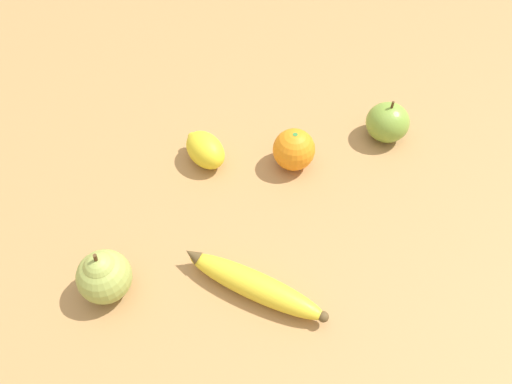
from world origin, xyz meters
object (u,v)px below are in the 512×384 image
object	(u,v)px
apple	(388,122)
lemon	(205,150)
pear	(104,275)
banana	(254,285)
orange	(294,150)

from	to	relation	value
apple	lemon	distance (m)	0.33
pear	lemon	bearing A→B (deg)	-16.41
banana	lemon	bearing A→B (deg)	-44.74
orange	apple	xyz separation A→B (m)	(0.10, -0.16, -0.00)
banana	orange	xyz separation A→B (m)	(0.25, -0.03, 0.02)
banana	apple	distance (m)	0.39
orange	apple	world-z (taller)	apple
banana	orange	size ratio (longest dim) A/B	3.06
orange	apple	distance (m)	0.18
orange	lemon	distance (m)	0.15
banana	orange	bearing A→B (deg)	-78.42
banana	pear	xyz separation A→B (m)	(-0.03, 0.20, 0.02)
banana	pear	world-z (taller)	pear
lemon	banana	bearing A→B (deg)	-152.04
lemon	orange	bearing A→B (deg)	-83.09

